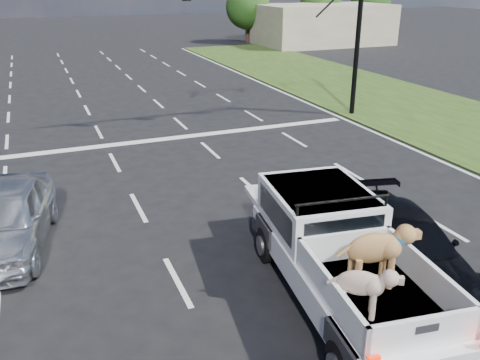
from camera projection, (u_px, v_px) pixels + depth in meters
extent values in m
plane|color=black|center=(253.00, 265.00, 11.32)|extent=(160.00, 160.00, 0.00)
cube|color=silver|center=(3.00, 200.00, 14.62)|extent=(0.12, 60.00, 0.01)
cube|color=silver|center=(125.00, 182.00, 15.85)|extent=(0.12, 60.00, 0.01)
cube|color=silver|center=(230.00, 168.00, 17.08)|extent=(0.12, 60.00, 0.01)
cube|color=silver|center=(320.00, 155.00, 18.31)|extent=(0.12, 60.00, 0.01)
cube|color=silver|center=(400.00, 143.00, 19.56)|extent=(0.15, 60.00, 0.01)
cube|color=silver|center=(151.00, 140.00, 19.90)|extent=(17.00, 0.45, 0.01)
cylinder|color=black|center=(358.00, 37.00, 22.40)|extent=(0.22, 0.22, 7.00)
cube|color=#BDAE90|center=(323.00, 25.00, 47.57)|extent=(12.00, 7.00, 3.60)
cylinder|color=#332114|center=(248.00, 31.00, 49.17)|extent=(0.44, 0.44, 2.16)
sphere|color=#183A10|center=(248.00, 7.00, 48.35)|extent=(4.20, 4.20, 4.20)
cylinder|color=#332114|center=(319.00, 28.00, 51.98)|extent=(0.44, 0.44, 2.16)
sphere|color=#183A10|center=(321.00, 5.00, 51.15)|extent=(4.20, 4.20, 4.20)
cylinder|color=#332114|center=(368.00, 26.00, 54.09)|extent=(0.44, 0.44, 2.16)
sphere|color=#183A10|center=(370.00, 4.00, 53.26)|extent=(4.20, 4.20, 4.20)
cylinder|color=black|center=(448.00, 345.00, 8.26)|extent=(0.40, 0.84, 0.81)
cylinder|color=black|center=(268.00, 245.00, 11.36)|extent=(0.40, 0.84, 0.81)
cylinder|color=black|center=(344.00, 235.00, 11.79)|extent=(0.40, 0.84, 0.81)
cube|color=white|center=(344.00, 272.00, 9.75)|extent=(2.76, 5.85, 0.55)
cube|color=white|center=(319.00, 209.00, 10.67)|extent=(2.27, 2.68, 0.91)
cube|color=black|center=(344.00, 234.00, 9.57)|extent=(1.64, 0.25, 0.66)
cylinder|color=black|center=(343.00, 200.00, 9.46)|extent=(1.90, 0.31, 0.05)
cube|color=black|center=(377.00, 299.00, 8.53)|extent=(2.24, 2.94, 0.06)
cube|color=white|center=(328.00, 291.00, 8.21)|extent=(0.45, 2.70, 0.55)
cube|color=white|center=(427.00, 276.00, 8.63)|extent=(0.45, 2.70, 0.55)
cube|color=white|center=(424.00, 333.00, 7.24)|extent=(1.89, 0.34, 0.55)
imported|color=silver|center=(6.00, 218.00, 11.81)|extent=(2.66, 4.74, 1.52)
imported|color=black|center=(404.00, 245.00, 10.82)|extent=(2.85, 4.87, 1.33)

